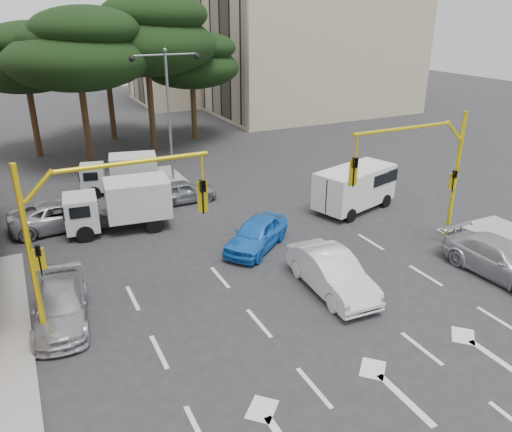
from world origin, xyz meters
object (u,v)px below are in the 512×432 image
at_px(signal_mast_left, 90,223).
at_px(van_white, 354,189).
at_px(car_blue_compact, 257,234).
at_px(car_silver_cross_a, 62,214).
at_px(car_silver_parked, 502,259).
at_px(box_truck_b, 120,174).
at_px(car_white_hatch, 332,272).
at_px(box_truck_a, 119,206).
at_px(signal_mast_right, 427,166).
at_px(street_lamp_center, 168,93).
at_px(car_silver_wagon, 60,306).
at_px(car_silver_cross_b, 183,191).

distance_m(signal_mast_left, van_white, 15.24).
xyz_separation_m(car_blue_compact, car_silver_cross_a, (-7.50, 6.23, -0.01)).
height_order(car_silver_parked, box_truck_b, box_truck_b).
height_order(signal_mast_left, car_silver_parked, signal_mast_left).
distance_m(signal_mast_left, car_blue_compact, 8.62).
distance_m(car_white_hatch, box_truck_a, 11.00).
relative_size(car_white_hatch, car_silver_cross_a, 0.94).
distance_m(car_blue_compact, box_truck_b, 10.92).
xyz_separation_m(car_silver_parked, box_truck_a, (-12.66, 11.28, 0.51)).
bearing_deg(box_truck_a, signal_mast_right, -118.84).
bearing_deg(street_lamp_center, car_silver_wagon, -121.67).
distance_m(signal_mast_right, car_white_hatch, 6.34).
relative_size(signal_mast_right, car_silver_parked, 1.22).
xyz_separation_m(car_white_hatch, van_white, (5.82, 6.49, 0.40)).
xyz_separation_m(car_blue_compact, car_silver_cross_b, (-1.11, 6.98, -0.06)).
bearing_deg(box_truck_a, signal_mast_left, 170.42).
bearing_deg(street_lamp_center, car_silver_cross_b, -99.30).
bearing_deg(van_white, car_white_hatch, -58.26).
relative_size(signal_mast_left, box_truck_a, 1.21).
bearing_deg(signal_mast_left, signal_mast_right, 0.00).
height_order(signal_mast_right, signal_mast_left, same).
relative_size(car_white_hatch, box_truck_a, 0.93).
height_order(signal_mast_right, car_silver_wagon, signal_mast_right).
bearing_deg(car_silver_wagon, car_silver_cross_a, 90.86).
height_order(car_silver_cross_b, box_truck_a, box_truck_a).
relative_size(signal_mast_left, street_lamp_center, 0.77).
relative_size(car_blue_compact, car_silver_wagon, 0.94).
height_order(car_white_hatch, box_truck_b, box_truck_b).
bearing_deg(car_white_hatch, street_lamp_center, 98.14).
xyz_separation_m(car_white_hatch, box_truck_b, (-4.73, 14.75, 0.32)).
height_order(car_blue_compact, van_white, van_white).
relative_size(car_white_hatch, car_blue_compact, 1.13).
xyz_separation_m(car_silver_parked, van_white, (-0.91, 8.52, 0.44)).
relative_size(car_white_hatch, car_silver_wagon, 1.07).
bearing_deg(car_silver_parked, signal_mast_left, 163.92).
height_order(street_lamp_center, car_silver_cross_b, street_lamp_center).
bearing_deg(box_truck_a, car_silver_cross_a, 65.49).
bearing_deg(van_white, signal_mast_right, -21.19).
xyz_separation_m(car_silver_cross_b, car_silver_parked, (8.77, -13.53, 0.08)).
bearing_deg(signal_mast_right, car_white_hatch, -166.98).
bearing_deg(car_silver_wagon, car_blue_compact, 22.37).
distance_m(car_white_hatch, car_silver_parked, 7.03).
height_order(car_blue_compact, car_silver_cross_a, car_blue_compact).
bearing_deg(car_blue_compact, car_white_hatch, -26.70).
relative_size(car_silver_wagon, van_white, 0.93).
xyz_separation_m(car_silver_cross_b, van_white, (7.86, -5.01, 0.52)).
bearing_deg(car_blue_compact, van_white, 67.96).
distance_m(street_lamp_center, car_silver_parked, 19.68).
height_order(signal_mast_right, car_blue_compact, signal_mast_right).
relative_size(car_silver_parked, box_truck_b, 1.12).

